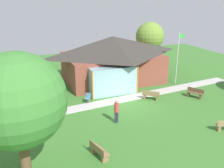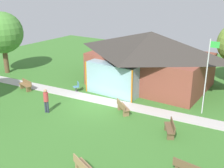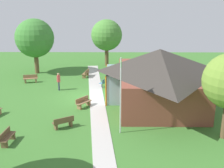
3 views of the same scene
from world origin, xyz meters
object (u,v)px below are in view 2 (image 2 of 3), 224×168
object	(u,v)px
bench_mid_right	(170,129)
tree_west_hedge	(2,33)
bench_rear_near_path	(123,108)
flagpole	(207,74)
patio_chair_west	(77,87)
pavilion	(149,58)
visitor_strolling_lawn	(46,99)
bench_front_right	(84,168)
bench_mid_left	(26,85)

from	to	relation	value
bench_mid_right	tree_west_hedge	size ratio (longest dim) A/B	0.25
bench_mid_right	bench_rear_near_path	bearing A→B (deg)	44.92
flagpole	bench_mid_right	xyz separation A→B (m)	(-0.76, -4.00, -2.50)
bench_mid_right	patio_chair_west	size ratio (longest dim) A/B	1.76
pavilion	visitor_strolling_lawn	world-z (taller)	pavilion
patio_chair_west	bench_front_right	bearing A→B (deg)	166.25
flagpole	patio_chair_west	xyz separation A→B (m)	(-10.04, -1.64, -2.49)
bench_mid_right	tree_west_hedge	xyz separation A→B (m)	(-18.72, 2.55, 3.64)
bench_mid_right	flagpole	bearing A→B (deg)	-41.66
visitor_strolling_lawn	bench_rear_near_path	bearing A→B (deg)	-163.95
bench_front_right	bench_mid_left	world-z (taller)	same
pavilion	bench_rear_near_path	distance (m)	6.66
flagpole	bench_rear_near_path	world-z (taller)	flagpole
bench_mid_left	tree_west_hedge	bearing A→B (deg)	-10.15
visitor_strolling_lawn	tree_west_hedge	xyz separation A→B (m)	(-10.31, 4.45, 3.02)
bench_mid_right	bench_rear_near_path	xyz separation A→B (m)	(-3.94, 0.99, 0.00)
bench_front_right	patio_chair_west	size ratio (longest dim) A/B	1.81
bench_mid_left	tree_west_hedge	distance (m)	6.99
bench_mid_left	patio_chair_west	bearing A→B (deg)	-140.27
pavilion	bench_rear_near_path	xyz separation A→B (m)	(1.15, -6.23, -2.06)
flagpole	bench_front_right	size ratio (longest dim) A/B	3.37
flagpole	bench_mid_right	distance (m)	4.78
pavilion	bench_mid_left	bearing A→B (deg)	-139.52
flagpole	patio_chair_west	world-z (taller)	flagpole
pavilion	flagpole	distance (m)	6.69
bench_mid_left	visitor_strolling_lawn	xyz separation A→B (m)	(4.79, -2.19, 0.62)
bench_mid_right	bench_mid_left	world-z (taller)	same
flagpole	tree_west_hedge	bearing A→B (deg)	-175.76
bench_front_right	tree_west_hedge	xyz separation A→B (m)	(-16.82, 8.34, 3.64)
bench_mid_right	bench_rear_near_path	world-z (taller)	same
flagpole	visitor_strolling_lawn	distance (m)	11.05
flagpole	bench_mid_left	size ratio (longest dim) A/B	3.36
bench_mid_right	bench_mid_left	distance (m)	13.20
pavilion	bench_mid_left	size ratio (longest dim) A/B	6.85
bench_mid_left	visitor_strolling_lawn	bearing A→B (deg)	167.43
patio_chair_west	tree_west_hedge	distance (m)	10.11
bench_mid_right	bench_mid_left	xyz separation A→B (m)	(-13.19, 0.30, 0.00)
visitor_strolling_lawn	tree_west_hedge	distance (m)	11.63
bench_mid_right	bench_rear_near_path	size ratio (longest dim) A/B	1.04
bench_front_right	bench_mid_left	bearing A→B (deg)	173.29
bench_front_right	bench_rear_near_path	xyz separation A→B (m)	(-2.04, 6.77, 0.00)
pavilion	bench_rear_near_path	world-z (taller)	pavilion
bench_mid_right	bench_front_right	bearing A→B (deg)	130.86
bench_front_right	tree_west_hedge	bearing A→B (deg)	175.23
flagpole	tree_west_hedge	world-z (taller)	tree_west_hedge
bench_front_right	tree_west_hedge	distance (m)	19.12
pavilion	visitor_strolling_lawn	bearing A→B (deg)	-109.98
bench_rear_near_path	patio_chair_west	xyz separation A→B (m)	(-5.34, 1.36, 0.01)
pavilion	tree_west_hedge	xyz separation A→B (m)	(-13.63, -4.66, 1.58)
pavilion	bench_front_right	xyz separation A→B (m)	(3.19, -13.00, -2.06)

